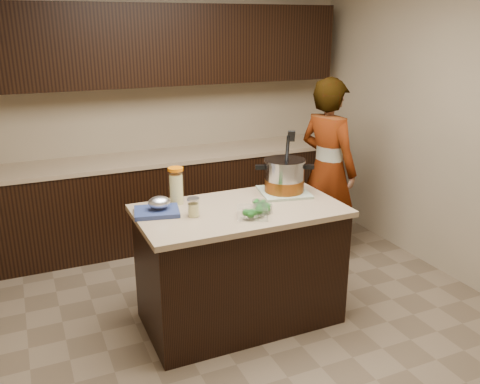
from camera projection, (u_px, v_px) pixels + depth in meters
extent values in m
plane|color=brown|center=(240.00, 318.00, 3.89)|extent=(4.00, 4.00, 0.00)
cube|color=tan|center=(161.00, 105.00, 5.19)|extent=(4.00, 0.04, 2.70)
cube|color=tan|center=(479.00, 269.00, 1.73)|extent=(4.00, 0.04, 2.70)
cube|color=tan|center=(459.00, 124.00, 4.23)|extent=(0.04, 4.00, 2.70)
cube|color=black|center=(173.00, 199.00, 5.22)|extent=(3.60, 0.60, 0.86)
cube|color=tan|center=(171.00, 156.00, 5.08)|extent=(3.60, 0.63, 0.04)
cube|color=black|center=(163.00, 45.00, 4.85)|extent=(3.60, 0.35, 0.75)
cube|color=black|center=(240.00, 268.00, 3.75)|extent=(1.40, 0.75, 0.86)
cube|color=tan|center=(240.00, 211.00, 3.61)|extent=(1.46, 0.81, 0.04)
cube|color=#577750|center=(284.00, 192.00, 3.91)|extent=(0.43, 0.43, 0.02)
cylinder|color=#B7B7BC|center=(284.00, 176.00, 3.87)|extent=(0.39, 0.39, 0.23)
cylinder|color=brown|center=(284.00, 185.00, 3.89)|extent=(0.39, 0.39, 0.10)
cylinder|color=#B7B7BC|center=(285.00, 161.00, 3.83)|extent=(0.41, 0.41, 0.02)
cube|color=black|center=(260.00, 167.00, 3.84)|extent=(0.08, 0.06, 0.03)
cube|color=black|center=(309.00, 167.00, 3.85)|extent=(0.08, 0.06, 0.03)
cylinder|color=black|center=(287.00, 153.00, 3.78)|extent=(0.07, 0.13, 0.29)
cylinder|color=#D4CC81|center=(176.00, 189.00, 3.66)|extent=(0.10, 0.10, 0.22)
cylinder|color=white|center=(176.00, 187.00, 3.66)|extent=(0.11, 0.11, 0.25)
cylinder|color=#DA6604|center=(176.00, 169.00, 3.61)|extent=(0.12, 0.12, 0.02)
cylinder|color=#D4CC81|center=(194.00, 210.00, 3.44)|extent=(0.10, 0.10, 0.09)
cylinder|color=white|center=(193.00, 208.00, 3.43)|extent=(0.11, 0.11, 0.12)
cylinder|color=silver|center=(193.00, 198.00, 3.41)|extent=(0.11, 0.11, 0.02)
cylinder|color=silver|center=(260.00, 204.00, 3.62)|extent=(0.12, 0.12, 0.05)
cylinder|color=silver|center=(263.00, 208.00, 3.51)|extent=(0.13, 0.13, 0.06)
cube|color=silver|center=(252.00, 212.00, 3.41)|extent=(0.25, 0.22, 0.07)
cube|color=navy|center=(157.00, 212.00, 3.49)|extent=(0.35, 0.30, 0.03)
ellipsoid|color=silver|center=(159.00, 203.00, 3.48)|extent=(0.16, 0.13, 0.08)
imported|color=gray|center=(328.00, 169.00, 4.74)|extent=(0.57, 0.71, 1.70)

